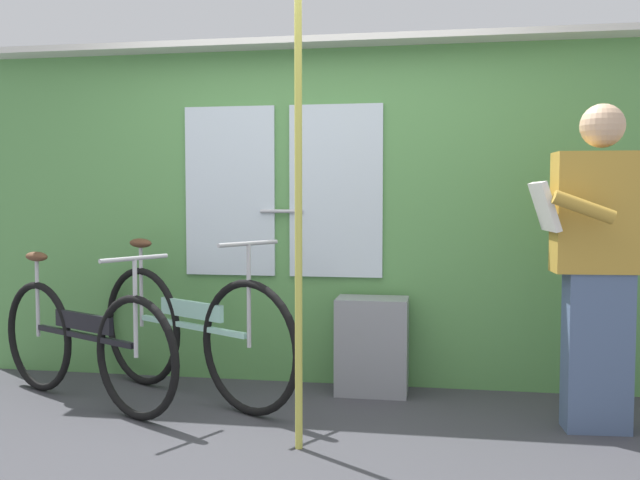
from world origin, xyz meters
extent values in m
cube|color=#38383D|center=(0.00, 0.00, -0.02)|extent=(5.53, 3.93, 0.04)
cube|color=#56934C|center=(0.00, 1.16, 1.08)|extent=(4.53, 0.08, 2.15)
cube|color=silver|center=(-0.55, 1.11, 1.25)|extent=(0.60, 0.02, 1.10)
cube|color=silver|center=(0.15, 1.11, 1.25)|extent=(0.60, 0.02, 1.10)
cylinder|color=#B2B2B7|center=(-0.20, 1.09, 1.12)|extent=(0.28, 0.02, 0.02)
cube|color=silver|center=(0.00, 1.06, 2.17)|extent=(4.53, 0.28, 0.04)
torus|color=black|center=(-0.23, 0.39, 0.38)|extent=(0.68, 0.43, 0.76)
torus|color=black|center=(-1.08, 0.90, 0.38)|extent=(0.68, 0.43, 0.76)
cube|color=#9EDBC6|center=(-0.66, 0.65, 0.44)|extent=(0.83, 0.51, 0.03)
cube|color=#9EDBC6|center=(-0.66, 0.65, 0.54)|extent=(0.48, 0.30, 0.10)
cylinder|color=#B7B7BC|center=(-1.08, 0.90, 0.65)|extent=(0.02, 0.02, 0.54)
ellipsoid|color=brown|center=(-1.08, 0.90, 0.92)|extent=(0.22, 0.18, 0.06)
cylinder|color=#B7B7BC|center=(-0.23, 0.39, 0.67)|extent=(0.02, 0.02, 0.58)
cylinder|color=#B7B7BC|center=(-0.23, 0.39, 0.96)|extent=(0.25, 0.39, 0.02)
torus|color=black|center=(-0.81, 0.21, 0.34)|extent=(0.63, 0.36, 0.69)
torus|color=black|center=(-1.66, 0.66, 0.34)|extent=(0.63, 0.36, 0.69)
cube|color=black|center=(-1.24, 0.44, 0.40)|extent=(0.82, 0.46, 0.03)
cube|color=black|center=(-1.24, 0.44, 0.49)|extent=(0.48, 0.27, 0.10)
cylinder|color=#B7B7BC|center=(-1.66, 0.66, 0.59)|extent=(0.02, 0.02, 0.50)
ellipsoid|color=brown|center=(-1.66, 0.66, 0.84)|extent=(0.22, 0.17, 0.06)
cylinder|color=#B7B7BC|center=(-0.81, 0.21, 0.61)|extent=(0.02, 0.02, 0.54)
cylinder|color=#B7B7BC|center=(-0.81, 0.21, 0.88)|extent=(0.23, 0.40, 0.02)
cube|color=slate|center=(1.62, 0.44, 0.41)|extent=(0.34, 0.20, 0.82)
cube|color=#B78C33|center=(1.62, 0.44, 1.13)|extent=(0.48, 0.23, 0.62)
sphere|color=tan|center=(1.62, 0.44, 1.57)|extent=(0.22, 0.22, 0.22)
cube|color=silver|center=(1.34, 0.42, 1.16)|extent=(0.13, 0.35, 0.26)
cylinder|color=#B78C33|center=(1.49, 0.22, 1.16)|extent=(0.31, 0.09, 0.17)
cylinder|color=#B78C33|center=(1.46, 0.64, 1.16)|extent=(0.31, 0.09, 0.17)
cube|color=gray|center=(0.40, 0.94, 0.30)|extent=(0.44, 0.28, 0.59)
cylinder|color=#C6C14C|center=(0.14, -0.08, 1.08)|extent=(0.04, 0.04, 2.15)
camera|label=1|loc=(0.80, -3.36, 1.22)|focal=39.70mm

